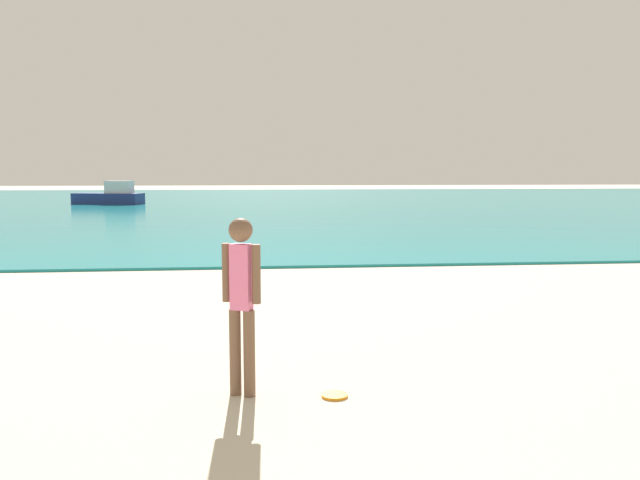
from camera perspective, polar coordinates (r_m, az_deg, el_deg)
water at (r=43.73m, az=-4.09°, el=3.39°), size 160.00×60.00×0.06m
person_standing at (r=5.94m, az=-7.00°, el=-4.94°), size 0.35×0.22×1.66m
frisbee at (r=6.11m, az=1.30°, el=-13.65°), size 0.24×0.24×0.03m
boat_far at (r=42.16m, az=-18.13°, el=3.73°), size 4.50×2.51×1.46m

